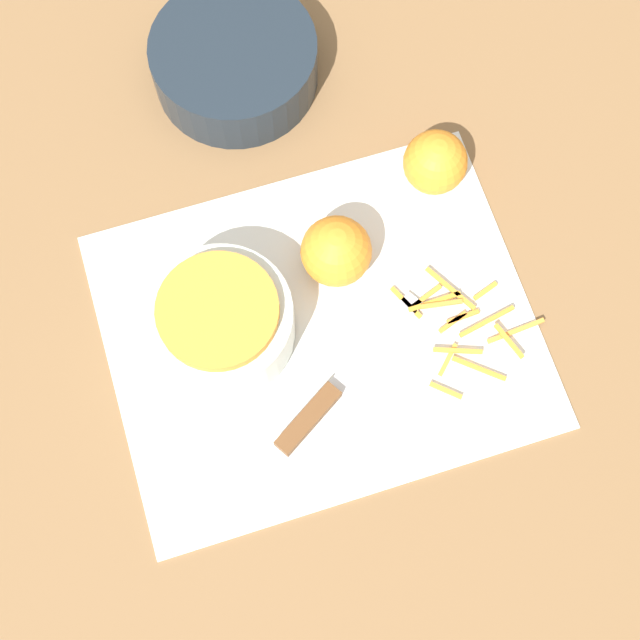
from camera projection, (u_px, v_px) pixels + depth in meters
ground_plane at (320, 330)px, 0.99m from camera, size 4.00×4.00×0.00m
cutting_board at (320, 329)px, 0.99m from camera, size 0.47×0.38×0.01m
bowl_speckled at (221, 321)px, 0.95m from camera, size 0.16×0.16×0.08m
bowl_dark at (235, 62)px, 1.06m from camera, size 0.20×0.20×0.07m
knife at (325, 400)px, 0.95m from camera, size 0.20×0.14×0.02m
orange_left at (435, 162)px, 1.01m from camera, size 0.07×0.07×0.07m
orange_right at (336, 251)px, 0.97m from camera, size 0.08×0.08×0.08m
peel_pile at (462, 325)px, 0.98m from camera, size 0.15×0.15×0.01m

